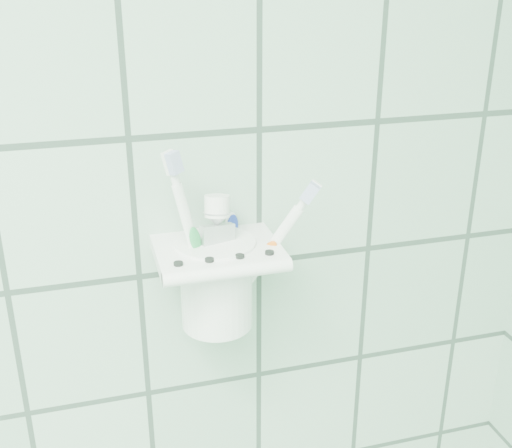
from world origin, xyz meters
The scene contains 6 objects.
holder_bracket centered at (0.66, 1.15, 1.29)m, with size 0.14×0.11×0.04m.
cup centered at (0.66, 1.16, 1.26)m, with size 0.09×0.09×0.10m.
toothbrush_pink centered at (0.66, 1.15, 1.31)m, with size 0.05×0.03×0.21m.
toothbrush_blue centered at (0.66, 1.15, 1.31)m, with size 0.06×0.09×0.20m.
toothbrush_orange centered at (0.67, 1.16, 1.31)m, with size 0.09×0.05×0.19m.
toothpaste_tube centered at (0.66, 1.14, 1.29)m, with size 0.05×0.04×0.15m.
Camera 1 is at (0.53, 0.52, 1.59)m, focal length 45.00 mm.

